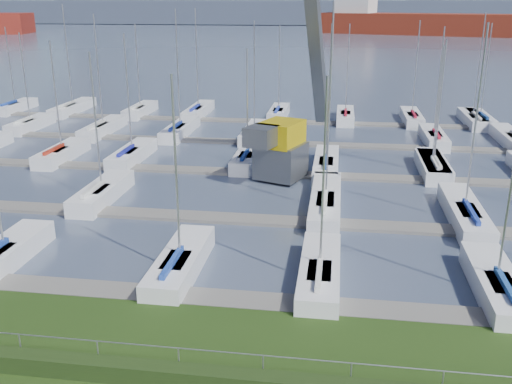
# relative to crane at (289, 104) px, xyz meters

# --- Properties ---
(water) EXTENTS (800.00, 540.00, 0.20)m
(water) POSITION_rel_crane_xyz_m (-0.47, 233.90, -5.73)
(water) COLOR #485369
(hedge) EXTENTS (80.00, 0.70, 0.70)m
(hedge) POSITION_rel_crane_xyz_m (-0.47, -26.50, -4.98)
(hedge) COLOR #223613
(hedge) RESTS_ON grass
(fence) EXTENTS (80.00, 0.04, 0.04)m
(fence) POSITION_rel_crane_xyz_m (-0.47, -26.10, -4.13)
(fence) COLOR #9A9EA3
(fence) RESTS_ON grass
(foothill) EXTENTS (900.00, 80.00, 12.00)m
(foothill) POSITION_rel_crane_xyz_m (-0.47, 303.90, 0.67)
(foothill) COLOR #3D465A
(foothill) RESTS_ON water
(docks) EXTENTS (90.00, 41.60, 0.25)m
(docks) POSITION_rel_crane_xyz_m (-0.47, -0.10, -5.55)
(docks) COLOR slate
(docks) RESTS_ON water
(crane) EXTENTS (5.83, 13.49, 22.35)m
(crane) POSITION_rel_crane_xyz_m (0.00, 0.00, 0.00)
(crane) COLOR #5A5C62
(crane) RESTS_ON water
(cargo_ship_mid) EXTENTS (89.67, 44.10, 21.50)m
(cargo_ship_mid) POSITION_rel_crane_xyz_m (33.91, 194.23, -1.67)
(cargo_ship_mid) COLOR maroon
(cargo_ship_mid) RESTS_ON water
(sailboat_fleet) EXTENTS (75.62, 49.67, 13.77)m
(sailboat_fleet) POSITION_rel_crane_xyz_m (-0.28, 3.56, 0.07)
(sailboat_fleet) COLOR silver
(sailboat_fleet) RESTS_ON water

